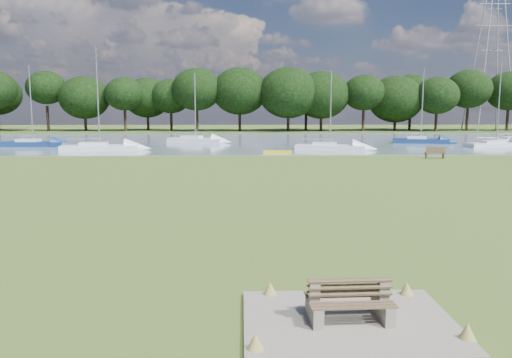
{
  "coord_description": "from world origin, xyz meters",
  "views": [
    {
      "loc": [
        -2.11,
        -23.44,
        4.28
      ],
      "look_at": [
        -1.53,
        -2.0,
        1.25
      ],
      "focal_mm": 35.0,
      "sensor_mm": 36.0,
      "label": 1
    }
  ],
  "objects_px": {
    "pylon": "(494,24)",
    "kayak": "(277,152)",
    "sailboat_0": "(329,145)",
    "sailboat_2": "(33,142)",
    "bench_pair": "(349,302)",
    "sailboat_6": "(420,139)",
    "sailboat_5": "(195,139)",
    "sailboat_3": "(99,146)",
    "sailboat_1": "(496,143)",
    "riverbank_bench": "(435,153)"
  },
  "relations": [
    {
      "from": "riverbank_bench",
      "to": "pylon",
      "type": "relative_size",
      "value": 0.05
    },
    {
      "from": "sailboat_1",
      "to": "sailboat_2",
      "type": "relative_size",
      "value": 1.02
    },
    {
      "from": "sailboat_0",
      "to": "sailboat_2",
      "type": "relative_size",
      "value": 0.89
    },
    {
      "from": "kayak",
      "to": "sailboat_2",
      "type": "xyz_separation_m",
      "value": [
        -26.99,
        9.34,
        0.37
      ]
    },
    {
      "from": "bench_pair",
      "to": "riverbank_bench",
      "type": "bearing_deg",
      "value": 63.97
    },
    {
      "from": "sailboat_3",
      "to": "sailboat_1",
      "type": "bearing_deg",
      "value": -0.85
    },
    {
      "from": "sailboat_0",
      "to": "sailboat_1",
      "type": "xyz_separation_m",
      "value": [
        19.29,
        3.54,
        -0.02
      ]
    },
    {
      "from": "kayak",
      "to": "sailboat_6",
      "type": "bearing_deg",
      "value": 43.7
    },
    {
      "from": "sailboat_0",
      "to": "sailboat_2",
      "type": "bearing_deg",
      "value": -176.23
    },
    {
      "from": "riverbank_bench",
      "to": "sailboat_3",
      "type": "height_order",
      "value": "sailboat_3"
    },
    {
      "from": "sailboat_3",
      "to": "sailboat_6",
      "type": "xyz_separation_m",
      "value": [
        36.45,
        9.72,
        0.01
      ]
    },
    {
      "from": "sailboat_0",
      "to": "sailboat_6",
      "type": "bearing_deg",
      "value": 49.56
    },
    {
      "from": "sailboat_0",
      "to": "sailboat_5",
      "type": "distance_m",
      "value": 18.57
    },
    {
      "from": "sailboat_0",
      "to": "sailboat_2",
      "type": "height_order",
      "value": "sailboat_2"
    },
    {
      "from": "sailboat_1",
      "to": "sailboat_6",
      "type": "xyz_separation_m",
      "value": [
        -6.41,
        5.91,
        0.09
      ]
    },
    {
      "from": "riverbank_bench",
      "to": "sailboat_5",
      "type": "height_order",
      "value": "sailboat_5"
    },
    {
      "from": "kayak",
      "to": "pylon",
      "type": "bearing_deg",
      "value": 54.9
    },
    {
      "from": "bench_pair",
      "to": "riverbank_bench",
      "type": "distance_m",
      "value": 36.12
    },
    {
      "from": "bench_pair",
      "to": "sailboat_3",
      "type": "xyz_separation_m",
      "value": [
        -16.72,
        41.61,
        0.1
      ]
    },
    {
      "from": "bench_pair",
      "to": "kayak",
      "type": "distance_m",
      "value": 38.02
    },
    {
      "from": "kayak",
      "to": "sailboat_2",
      "type": "relative_size",
      "value": 0.3
    },
    {
      "from": "sailboat_1",
      "to": "sailboat_3",
      "type": "relative_size",
      "value": 0.89
    },
    {
      "from": "kayak",
      "to": "sailboat_6",
      "type": "height_order",
      "value": "sailboat_6"
    },
    {
      "from": "sailboat_0",
      "to": "sailboat_6",
      "type": "height_order",
      "value": "sailboat_6"
    },
    {
      "from": "bench_pair",
      "to": "sailboat_2",
      "type": "height_order",
      "value": "sailboat_2"
    },
    {
      "from": "kayak",
      "to": "sailboat_3",
      "type": "distance_m",
      "value": 18.31
    },
    {
      "from": "riverbank_bench",
      "to": "sailboat_6",
      "type": "bearing_deg",
      "value": 82.61
    },
    {
      "from": "sailboat_5",
      "to": "riverbank_bench",
      "type": "bearing_deg",
      "value": -22.84
    },
    {
      "from": "pylon",
      "to": "kayak",
      "type": "bearing_deg",
      "value": -133.03
    },
    {
      "from": "sailboat_3",
      "to": "sailboat_5",
      "type": "relative_size",
      "value": 1.2
    },
    {
      "from": "pylon",
      "to": "sailboat_6",
      "type": "xyz_separation_m",
      "value": [
        -24.44,
        -32.67,
        -19.13
      ]
    },
    {
      "from": "riverbank_bench",
      "to": "sailboat_5",
      "type": "distance_m",
      "value": 30.11
    },
    {
      "from": "kayak",
      "to": "sailboat_2",
      "type": "distance_m",
      "value": 28.56
    },
    {
      "from": "pylon",
      "to": "sailboat_1",
      "type": "distance_m",
      "value": 46.72
    },
    {
      "from": "sailboat_6",
      "to": "sailboat_3",
      "type": "bearing_deg",
      "value": -151.13
    },
    {
      "from": "sailboat_3",
      "to": "sailboat_5",
      "type": "bearing_deg",
      "value": 46.7
    },
    {
      "from": "riverbank_bench",
      "to": "sailboat_3",
      "type": "relative_size",
      "value": 0.17
    },
    {
      "from": "sailboat_3",
      "to": "bench_pair",
      "type": "bearing_deg",
      "value": -74.03
    },
    {
      "from": "sailboat_0",
      "to": "sailboat_3",
      "type": "distance_m",
      "value": 23.58
    },
    {
      "from": "kayak",
      "to": "sailboat_0",
      "type": "xyz_separation_m",
      "value": [
        5.63,
        3.88,
        0.32
      ]
    },
    {
      "from": "bench_pair",
      "to": "sailboat_0",
      "type": "relative_size",
      "value": 0.21
    },
    {
      "from": "sailboat_5",
      "to": "sailboat_6",
      "type": "height_order",
      "value": "sailboat_6"
    },
    {
      "from": "kayak",
      "to": "sailboat_0",
      "type": "relative_size",
      "value": 0.34
    },
    {
      "from": "riverbank_bench",
      "to": "sailboat_0",
      "type": "distance_m",
      "value": 11.69
    },
    {
      "from": "riverbank_bench",
      "to": "sailboat_0",
      "type": "height_order",
      "value": "sailboat_0"
    },
    {
      "from": "riverbank_bench",
      "to": "sailboat_6",
      "type": "xyz_separation_m",
      "value": [
        5.19,
        18.26,
        0.06
      ]
    },
    {
      "from": "sailboat_1",
      "to": "sailboat_6",
      "type": "height_order",
      "value": "sailboat_1"
    },
    {
      "from": "bench_pair",
      "to": "sailboat_2",
      "type": "distance_m",
      "value": 53.9
    },
    {
      "from": "riverbank_bench",
      "to": "kayak",
      "type": "relative_size",
      "value": 0.63
    },
    {
      "from": "bench_pair",
      "to": "sailboat_6",
      "type": "height_order",
      "value": "sailboat_6"
    }
  ]
}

